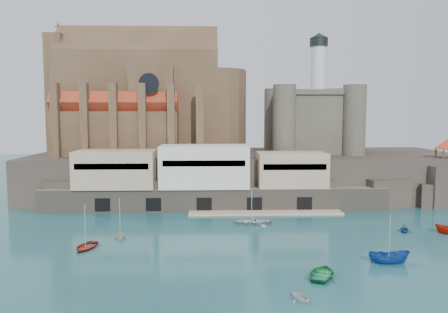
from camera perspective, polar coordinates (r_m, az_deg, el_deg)
name	(u,v)px	position (r m, az deg, el deg)	size (l,w,h in m)	color
ground	(267,240)	(68.95, 5.65, -10.77)	(300.00, 300.00, 0.00)	#194C54
promontory	(246,174)	(106.32, 2.84, -2.27)	(100.00, 36.00, 10.00)	#29231F
quay	(203,179)	(89.70, -2.70, -2.98)	(70.00, 12.00, 13.05)	#6E6558
church	(147,103)	(108.63, -10.00, 6.91)	(47.00, 25.93, 30.51)	#4A3522
castle_keep	(311,119)	(109.54, 11.35, 4.88)	(21.20, 21.20, 29.30)	#454136
rock_outcrop	(446,186)	(105.68, 26.98, -3.41)	(14.50, 10.50, 8.70)	#29231F
pavilion	(447,145)	(104.92, 27.14, 1.31)	(6.40, 6.40, 5.40)	#4A3522
boat_0	(86,248)	(67.52, -17.59, -11.36)	(3.69, 1.07, 5.16)	maroon
boat_1	(300,300)	(48.60, 9.92, -17.96)	(2.42, 1.48, 2.81)	silver
boat_2	(389,263)	(62.21, 20.70, -12.92)	(2.01, 2.06, 5.33)	navy
boat_3	(322,276)	(55.50, 12.74, -14.97)	(4.17, 1.21, 5.84)	#18813B
boat_4	(120,238)	(71.21, -13.39, -10.37)	(2.90, 1.77, 3.36)	beige
boat_6	(252,224)	(78.44, 3.62, -8.74)	(4.75, 1.38, 6.65)	silver
boat_7	(404,232)	(78.98, 22.46, -9.06)	(2.66, 1.62, 3.08)	navy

